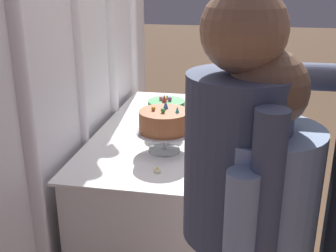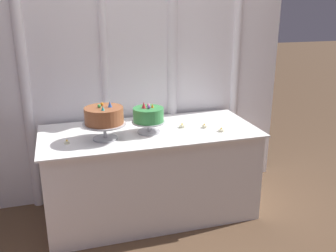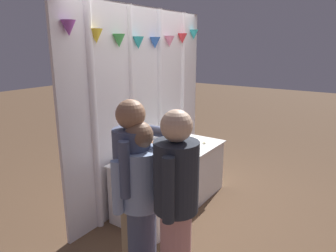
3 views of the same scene
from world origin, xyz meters
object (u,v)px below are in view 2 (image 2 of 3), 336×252
(cake_display_nearleft, at_px, (104,117))
(tealight_near_left, at_px, (182,126))
(cake_display_nearright, at_px, (148,116))
(tealight_far_right, at_px, (221,130))
(tealight_far_left, at_px, (67,142))
(cake_table, at_px, (150,172))
(tealight_near_right, at_px, (204,126))

(cake_display_nearleft, xyz_separation_m, tealight_near_left, (0.62, 0.09, -0.16))
(cake_display_nearright, height_order, tealight_far_right, cake_display_nearright)
(tealight_far_left, bearing_deg, tealight_near_left, 6.82)
(cake_table, distance_m, tealight_far_right, 0.67)
(cake_display_nearright, xyz_separation_m, tealight_far_left, (-0.61, -0.07, -0.12))
(cake_display_nearleft, bearing_deg, tealight_near_right, 2.53)
(cake_display_nearleft, height_order, tealight_far_left, cake_display_nearleft)
(cake_display_nearright, distance_m, tealight_near_left, 0.31)
(cake_table, xyz_separation_m, tealight_far_left, (-0.63, -0.12, 0.37))
(tealight_far_left, bearing_deg, tealight_far_right, -3.44)
(cake_display_nearleft, xyz_separation_m, tealight_near_right, (0.79, 0.03, -0.16))
(tealight_near_left, bearing_deg, cake_display_nearright, -172.30)
(cake_table, height_order, cake_display_nearright, cake_display_nearright)
(tealight_near_right, bearing_deg, tealight_far_right, -52.77)
(tealight_far_left, bearing_deg, cake_display_nearleft, 3.61)
(cake_table, bearing_deg, tealight_far_left, -169.52)
(tealight_far_left, distance_m, tealight_near_right, 1.06)
(cake_display_nearright, relative_size, tealight_near_right, 5.91)
(tealight_far_right, bearing_deg, tealight_far_left, 176.56)
(tealight_near_left, distance_m, tealight_far_right, 0.31)
(cake_display_nearright, xyz_separation_m, tealight_near_left, (0.28, 0.04, -0.12))
(tealight_near_left, bearing_deg, cake_table, 177.93)
(tealight_near_left, xyz_separation_m, tealight_far_right, (0.26, -0.18, -0.00))
(cake_display_nearleft, bearing_deg, tealight_far_left, -176.39)
(tealight_far_left, height_order, tealight_near_left, tealight_near_left)
(cake_display_nearleft, relative_size, cake_display_nearright, 1.24)
(cake_display_nearleft, height_order, tealight_near_left, cake_display_nearleft)
(cake_display_nearright, relative_size, tealight_far_left, 6.75)
(cake_table, height_order, tealight_far_left, tealight_far_left)
(cake_table, distance_m, cake_display_nearright, 0.50)
(tealight_far_left, relative_size, tealight_far_right, 0.83)
(cake_table, relative_size, tealight_near_right, 39.02)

